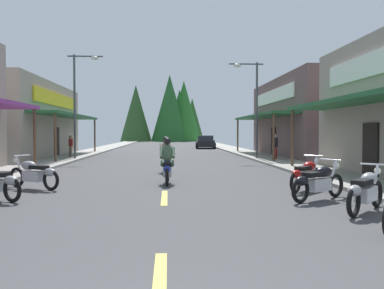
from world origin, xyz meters
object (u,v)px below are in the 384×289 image
at_px(streetlamp_left, 80,92).
at_px(parked_car_curbside, 205,142).
at_px(motorcycle_parked_left_2, 34,173).
at_px(pedestrian_browsing, 71,145).
at_px(motorcycle_parked_right_3, 306,174).
at_px(motorcycle_parked_right_2, 318,181).
at_px(motorcycle_parked_right_1, 366,190).
at_px(rider_cruising_trailing, 166,157).
at_px(pedestrian_by_shop, 275,145).
at_px(rider_cruising_lead, 167,164).
at_px(streetlamp_right, 252,96).

xyz_separation_m(streetlamp_left, parked_car_curbside, (9.55, 17.55, -3.58)).
height_order(motorcycle_parked_left_2, pedestrian_browsing, pedestrian_browsing).
bearing_deg(motorcycle_parked_right_3, motorcycle_parked_right_2, -146.46).
height_order(motorcycle_parked_right_1, rider_cruising_trailing, rider_cruising_trailing).
bearing_deg(pedestrian_browsing, pedestrian_by_shop, -49.81).
xyz_separation_m(rider_cruising_trailing, parked_car_curbside, (4.14, 25.56, 0.03)).
bearing_deg(motorcycle_parked_right_3, rider_cruising_lead, 109.15).
relative_size(motorcycle_parked_left_2, rider_cruising_trailing, 0.88).
relative_size(motorcycle_parked_right_3, pedestrian_by_shop, 0.99).
relative_size(rider_cruising_trailing, parked_car_curbside, 0.49).
xyz_separation_m(streetlamp_right, rider_cruising_trailing, (-5.40, -7.73, -3.37)).
distance_m(streetlamp_left, parked_car_curbside, 20.30).
relative_size(pedestrian_by_shop, pedestrian_browsing, 1.06).
distance_m(rider_cruising_lead, pedestrian_browsing, 14.75).
relative_size(rider_cruising_lead, pedestrian_browsing, 1.38).
height_order(streetlamp_left, streetlamp_right, streetlamp_left).
bearing_deg(rider_cruising_trailing, pedestrian_browsing, 31.44).
height_order(motorcycle_parked_right_2, rider_cruising_lead, rider_cruising_lead).
xyz_separation_m(motorcycle_parked_left_2, pedestrian_by_shop, (10.66, 11.47, 0.46)).
relative_size(streetlamp_left, motorcycle_parked_left_2, 3.50).
bearing_deg(parked_car_curbside, streetlamp_left, 154.25).
relative_size(streetlamp_right, pedestrian_browsing, 3.99).
bearing_deg(pedestrian_by_shop, motorcycle_parked_right_2, -115.41).
height_order(motorcycle_parked_left_2, rider_cruising_trailing, rider_cruising_trailing).
bearing_deg(motorcycle_parked_right_3, pedestrian_browsing, 78.05).
relative_size(motorcycle_parked_right_1, parked_car_curbside, 0.36).
distance_m(streetlamp_right, parked_car_curbside, 18.19).
bearing_deg(motorcycle_parked_left_2, motorcycle_parked_right_2, -166.32).
bearing_deg(rider_cruising_lead, motorcycle_parked_left_2, 105.13).
bearing_deg(parked_car_curbside, rider_cruising_trailing, 173.62).
height_order(rider_cruising_lead, pedestrian_browsing, rider_cruising_lead).
bearing_deg(rider_cruising_trailing, motorcycle_parked_right_2, -154.27).
xyz_separation_m(motorcycle_parked_right_3, rider_cruising_trailing, (-4.23, 5.66, 0.17)).
bearing_deg(motorcycle_parked_right_2, pedestrian_browsing, 87.53).
distance_m(rider_cruising_trailing, parked_car_curbside, 25.89).
bearing_deg(motorcycle_parked_left_2, streetlamp_left, -52.62).
bearing_deg(motorcycle_parked_right_1, motorcycle_parked_left_2, 109.15).
bearing_deg(motorcycle_parked_right_1, rider_cruising_lead, 85.17).
relative_size(streetlamp_right, rider_cruising_trailing, 2.88).
xyz_separation_m(motorcycle_parked_right_1, pedestrian_browsing, (-10.74, 18.40, 0.40)).
relative_size(motorcycle_parked_left_2, pedestrian_by_shop, 1.15).
xyz_separation_m(motorcycle_parked_left_2, rider_cruising_trailing, (4.02, 4.85, 0.17)).
xyz_separation_m(motorcycle_parked_right_1, parked_car_curbside, (-0.25, 34.50, 0.20)).
relative_size(motorcycle_parked_right_1, motorcycle_parked_right_2, 0.87).
distance_m(streetlamp_left, streetlamp_right, 10.82).
distance_m(streetlamp_left, rider_cruising_trailing, 10.32).
relative_size(motorcycle_parked_left_2, pedestrian_browsing, 1.22).
relative_size(streetlamp_left, pedestrian_by_shop, 4.01).
bearing_deg(rider_cruising_trailing, pedestrian_by_shop, -47.53).
height_order(motorcycle_parked_right_1, motorcycle_parked_left_2, same).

